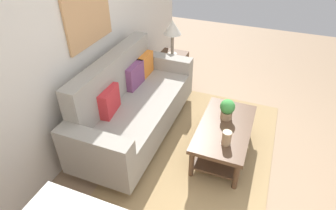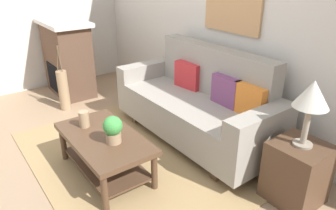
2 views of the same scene
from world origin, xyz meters
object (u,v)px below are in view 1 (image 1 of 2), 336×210
Objects in this scene: coffee_table at (224,134)px; tabletop_vase at (227,138)px; couch at (133,106)px; throw_pillow_orange at (145,65)px; throw_pillow_plum at (134,76)px; framed_painting at (88,15)px; throw_pillow_crimson at (109,101)px; table_lamp at (172,29)px; potted_plant_tabletop at (227,109)px; side_table at (172,70)px.

coffee_table is 0.36m from tabletop_vase.
couch reaches higher than coffee_table.
throw_pillow_orange is at bearing 64.60° from coffee_table.
coffee_table is at bearing -103.00° from throw_pillow_plum.
framed_painting is at bearing 90.00° from couch.
throw_pillow_crimson is at bearing -133.62° from framed_painting.
couch reaches higher than throw_pillow_plum.
throw_pillow_plum is at bearing 0.00° from throw_pillow_crimson.
coffee_table is at bearing -89.40° from framed_painting.
throw_pillow_plum is 0.63× the size of table_lamp.
tabletop_vase is 0.64× the size of potted_plant_tabletop.
framed_painting reaches higher than potted_plant_tabletop.
throw_pillow_orange reaches higher than tabletop_vase.
framed_painting is (-0.18, 1.65, 0.99)m from potted_plant_tabletop.
throw_pillow_orange is 0.83m from side_table.
couch is at bearing -21.28° from throw_pillow_crimson.
throw_pillow_plum is 1.09m from table_lamp.
throw_pillow_crimson is 1.41m from tabletop_vase.
throw_pillow_orange is (0.32, 0.00, 0.00)m from throw_pillow_plum.
potted_plant_tabletop is (0.45, 0.09, 0.06)m from tabletop_vase.
tabletop_vase is at bearing -123.38° from throw_pillow_orange.
coffee_table is (-0.31, -1.33, -0.37)m from throw_pillow_plum.
side_table is at bearing 44.26° from potted_plant_tabletop.
couch is 1.47m from table_lamp.
couch is at bearing 98.72° from potted_plant_tabletop.
potted_plant_tabletop is at bearing -135.74° from side_table.
couch is 5.86× the size of throw_pillow_crimson.
throw_pillow_crimson is at bearing 174.50° from table_lamp.
potted_plant_tabletop is 0.32× the size of framed_painting.
throw_pillow_plum reaches higher than potted_plant_tabletop.
throw_pillow_plum is 1.37× the size of potted_plant_tabletop.
coffee_table is at bearing -170.92° from potted_plant_tabletop.
throw_pillow_crimson is at bearing 104.42° from coffee_table.
couch is 2.58× the size of framed_painting.
throw_pillow_crimson is 1.00m from framed_painting.
throw_pillow_plum reaches higher than tabletop_vase.
throw_pillow_crimson is at bearing 92.17° from tabletop_vase.
framed_painting reaches higher than side_table.
throw_pillow_plum is at bearing 21.28° from couch.
side_table is at bearing -1.48° from couch.
throw_pillow_orange is 0.64× the size of side_table.
throw_pillow_orange is at bearing 167.09° from table_lamp.
throw_pillow_crimson is (-0.32, 0.13, 0.25)m from couch.
potted_plant_tabletop is 1.69m from table_lamp.
table_lamp reaches higher than throw_pillow_orange.
throw_pillow_orange is at bearing 70.24° from potted_plant_tabletop.
tabletop_vase is 2.10m from table_lamp.
table_lamp is at bearing -20.35° from framed_painting.
potted_plant_tabletop is at bearing 11.62° from tabletop_vase.
throw_pillow_orange is 1.14m from framed_painting.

